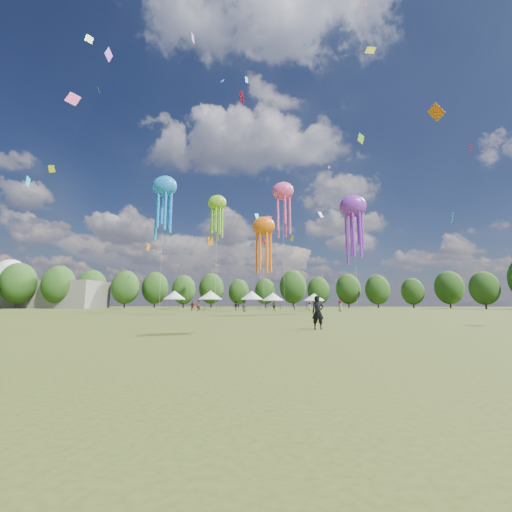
# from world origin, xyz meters

# --- Properties ---
(ground) EXTENTS (300.00, 300.00, 0.00)m
(ground) POSITION_xyz_m (0.00, 0.00, 0.00)
(ground) COLOR #384416
(ground) RESTS_ON ground
(observer_main) EXTENTS (0.65, 0.49, 1.62)m
(observer_main) POSITION_xyz_m (7.36, -0.59, 0.81)
(observer_main) COLOR black
(observer_main) RESTS_ON ground
(spectator_near) EXTENTS (1.04, 1.02, 1.69)m
(spectator_near) POSITION_xyz_m (-2.12, 35.06, 0.85)
(spectator_near) COLOR gray
(spectator_near) RESTS_ON ground
(spectators_far) EXTENTS (27.14, 10.90, 1.90)m
(spectators_far) POSITION_xyz_m (0.05, 44.75, 0.88)
(spectators_far) COLOR gray
(spectators_far) RESTS_ON ground
(festival_tents) EXTENTS (37.11, 10.05, 4.32)m
(festival_tents) POSITION_xyz_m (-6.56, 54.52, 3.07)
(festival_tents) COLOR #47474C
(festival_tents) RESTS_ON ground
(show_kites) EXTENTS (38.53, 17.66, 26.46)m
(show_kites) POSITION_xyz_m (-4.34, 39.06, 18.70)
(show_kites) COLOR #7DCC21
(show_kites) RESTS_ON ground
(small_kites) EXTENTS (74.85, 62.83, 45.92)m
(small_kites) POSITION_xyz_m (1.26, 43.00, 29.10)
(small_kites) COLOR #7DCC21
(small_kites) RESTS_ON ground
(treeline) EXTENTS (201.57, 95.24, 13.43)m
(treeline) POSITION_xyz_m (-3.87, 62.51, 6.54)
(treeline) COLOR #38281C
(treeline) RESTS_ON ground
(hangar) EXTENTS (40.00, 12.00, 8.00)m
(hangar) POSITION_xyz_m (-72.00, 72.00, 4.00)
(hangar) COLOR gray
(hangar) RESTS_ON ground
(radome) EXTENTS (9.00, 9.00, 16.00)m
(radome) POSITION_xyz_m (-88.00, 78.00, 9.99)
(radome) COLOR white
(radome) RESTS_ON ground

